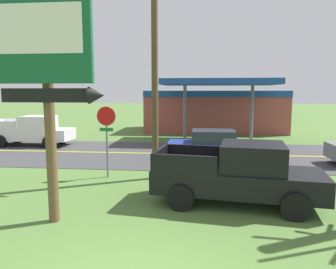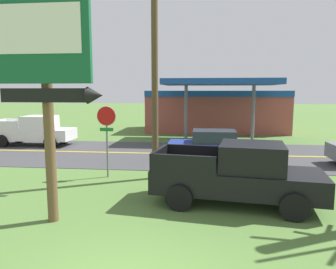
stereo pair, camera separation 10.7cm
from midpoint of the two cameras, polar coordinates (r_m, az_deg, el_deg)
The scene contains 9 objects.
road_asphalt at distance 18.27m, azimuth 1.40°, elevation -3.48°, with size 140.00×8.00×0.02m, color #3D3D3F.
road_centre_line at distance 18.27m, azimuth 1.40°, elevation -3.44°, with size 126.00×0.20×0.01m, color gold.
motel_sign at distance 8.90m, azimuth -21.03°, elevation 11.24°, with size 2.84×0.54×6.21m.
stop_sign at distance 13.33m, azimuth -11.10°, elevation 0.99°, with size 0.80×0.08×2.95m.
utility_pole at distance 12.91m, azimuth -2.63°, elevation 12.97°, with size 1.85×0.26×8.89m.
gas_station at distance 29.11m, azimuth 8.16°, elevation 4.44°, with size 12.00×11.50×4.40m.
pickup_black_parked_on_lawn at distance 10.36m, azimuth 12.26°, elevation -6.93°, with size 5.42×2.77×1.96m.
pickup_white_on_road at distance 22.84m, azimuth -22.99°, elevation 0.57°, with size 5.20×2.24×1.96m.
car_blue_near_lane at distance 16.12m, azimuth 7.48°, elevation -2.09°, with size 4.20×2.00×1.64m.
Camera 1 is at (1.29, -4.88, 3.54)m, focal length 34.28 mm.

